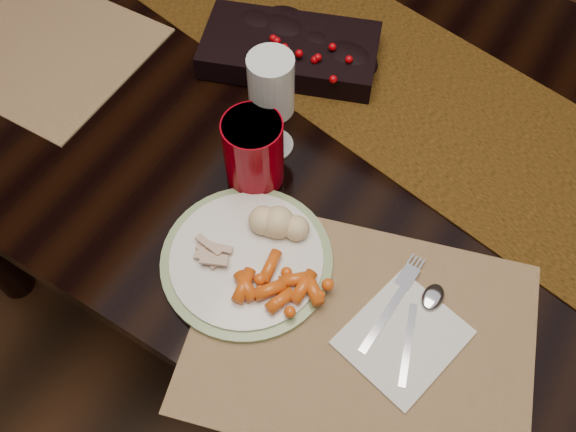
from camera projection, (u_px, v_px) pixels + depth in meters
The scene contains 15 objects.
floor at pixel (347, 308), 1.67m from camera, with size 5.00×5.00×0.00m, color black.
dining_table at pixel (361, 242), 1.35m from camera, with size 1.80×1.00×0.75m, color black.
table_runner at pixel (436, 108), 1.06m from camera, with size 1.68×0.35×0.00m, color #533115.
centerpiece at pixel (290, 47), 1.09m from camera, with size 0.31×0.16×0.06m, color black, non-canonical shape.
placemat_main at pixel (362, 336), 0.85m from camera, with size 0.47×0.34×0.00m, color brown.
placemat_second at pixel (28, 41), 1.15m from camera, with size 0.44×0.33×0.00m, color brown.
dinner_plate at pixel (247, 259), 0.90m from camera, with size 0.25×0.25×0.01m, color silver.
baby_carrots at pixel (274, 292), 0.85m from camera, with size 0.11×0.09×0.02m, color #D14E10, non-canonical shape.
mashed_potatoes at pixel (282, 218), 0.90m from camera, with size 0.08×0.07×0.05m, color #E2D088, non-canonical shape.
turkey_shreds at pixel (210, 253), 0.89m from camera, with size 0.07×0.06×0.02m, color tan, non-canonical shape.
napkin at pixel (403, 338), 0.84m from camera, with size 0.14×0.16×0.01m, color silver.
fork at pixel (390, 308), 0.86m from camera, with size 0.02×0.15×0.00m, color white, non-canonical shape.
spoon at pixel (416, 329), 0.84m from camera, with size 0.03×0.15×0.00m, color silver, non-canonical shape.
red_cup at pixel (254, 152), 0.93m from camera, with size 0.09×0.09×0.13m, color #7B000B.
wine_glass at pixel (272, 106), 0.94m from camera, with size 0.07×0.07×0.19m, color white, non-canonical shape.
Camera 1 is at (0.20, -0.64, 1.56)m, focal length 38.00 mm.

